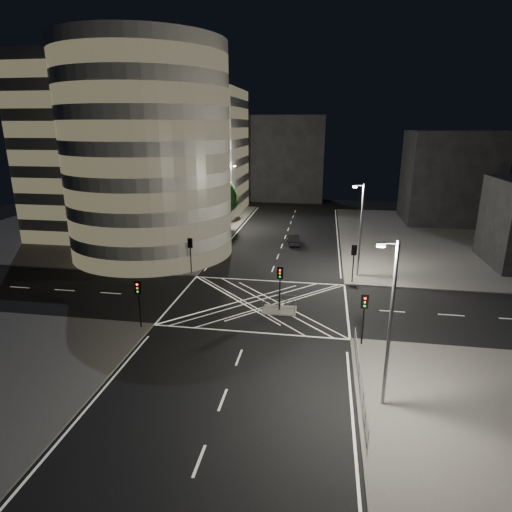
% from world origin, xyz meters
% --- Properties ---
extents(ground, '(120.00, 120.00, 0.00)m').
position_xyz_m(ground, '(0.00, 0.00, 0.00)').
color(ground, black).
rests_on(ground, ground).
extents(sidewalk_far_left, '(42.00, 42.00, 0.15)m').
position_xyz_m(sidewalk_far_left, '(-29.00, 27.00, 0.07)').
color(sidewalk_far_left, '#575451').
rests_on(sidewalk_far_left, ground).
extents(sidewalk_far_right, '(42.00, 42.00, 0.15)m').
position_xyz_m(sidewalk_far_right, '(29.00, 27.00, 0.07)').
color(sidewalk_far_right, '#575451').
rests_on(sidewalk_far_right, ground).
extents(central_island, '(3.00, 2.00, 0.15)m').
position_xyz_m(central_island, '(2.00, -1.50, 0.07)').
color(central_island, slate).
rests_on(central_island, ground).
extents(office_tower_curved, '(30.00, 29.00, 27.20)m').
position_xyz_m(office_tower_curved, '(-20.74, 18.74, 12.65)').
color(office_tower_curved, '#989690').
rests_on(office_tower_curved, sidewalk_far_left).
extents(office_block_rear, '(24.00, 16.00, 22.00)m').
position_xyz_m(office_block_rear, '(-22.00, 42.00, 11.15)').
color(office_block_rear, '#989690').
rests_on(office_block_rear, sidewalk_far_left).
extents(building_right_far, '(14.00, 12.00, 15.00)m').
position_xyz_m(building_right_far, '(26.00, 40.00, 7.65)').
color(building_right_far, black).
rests_on(building_right_far, sidewalk_far_right).
extents(building_far_end, '(18.00, 8.00, 18.00)m').
position_xyz_m(building_far_end, '(-4.00, 58.00, 9.00)').
color(building_far_end, black).
rests_on(building_far_end, ground).
extents(tree_a, '(4.66, 4.66, 7.07)m').
position_xyz_m(tree_a, '(-10.50, 9.00, 4.53)').
color(tree_a, black).
rests_on(tree_a, sidewalk_far_left).
extents(tree_b, '(4.84, 4.84, 7.67)m').
position_xyz_m(tree_b, '(-10.50, 15.00, 5.03)').
color(tree_b, black).
rests_on(tree_b, sidewalk_far_left).
extents(tree_c, '(4.71, 4.71, 7.20)m').
position_xyz_m(tree_c, '(-10.50, 21.00, 4.63)').
color(tree_c, black).
rests_on(tree_c, sidewalk_far_left).
extents(tree_d, '(5.44, 5.44, 8.40)m').
position_xyz_m(tree_d, '(-10.50, 27.00, 5.41)').
color(tree_d, black).
rests_on(tree_d, sidewalk_far_left).
extents(tree_e, '(3.62, 3.62, 5.96)m').
position_xyz_m(tree_e, '(-10.50, 33.00, 4.02)').
color(tree_e, black).
rests_on(tree_e, sidewalk_far_left).
extents(traffic_signal_fl, '(0.55, 0.22, 4.00)m').
position_xyz_m(traffic_signal_fl, '(-8.80, 6.80, 2.91)').
color(traffic_signal_fl, black).
rests_on(traffic_signal_fl, sidewalk_far_left).
extents(traffic_signal_nl, '(0.55, 0.22, 4.00)m').
position_xyz_m(traffic_signal_nl, '(-8.80, -6.80, 2.91)').
color(traffic_signal_nl, black).
rests_on(traffic_signal_nl, sidewalk_near_left).
extents(traffic_signal_fr, '(0.55, 0.22, 4.00)m').
position_xyz_m(traffic_signal_fr, '(8.80, 6.80, 2.91)').
color(traffic_signal_fr, black).
rests_on(traffic_signal_fr, sidewalk_far_right).
extents(traffic_signal_nr, '(0.55, 0.22, 4.00)m').
position_xyz_m(traffic_signal_nr, '(8.80, -6.80, 2.91)').
color(traffic_signal_nr, black).
rests_on(traffic_signal_nr, sidewalk_near_right).
extents(traffic_signal_island, '(0.55, 0.22, 4.00)m').
position_xyz_m(traffic_signal_island, '(2.00, -1.50, 2.91)').
color(traffic_signal_island, black).
rests_on(traffic_signal_island, central_island).
extents(street_lamp_left_near, '(1.25, 0.25, 10.00)m').
position_xyz_m(street_lamp_left_near, '(-9.44, 12.00, 5.54)').
color(street_lamp_left_near, slate).
rests_on(street_lamp_left_near, sidewalk_far_left).
extents(street_lamp_left_far, '(1.25, 0.25, 10.00)m').
position_xyz_m(street_lamp_left_far, '(-9.44, 30.00, 5.54)').
color(street_lamp_left_far, slate).
rests_on(street_lamp_left_far, sidewalk_far_left).
extents(street_lamp_right_far, '(1.25, 0.25, 10.00)m').
position_xyz_m(street_lamp_right_far, '(9.44, 9.00, 5.54)').
color(street_lamp_right_far, slate).
rests_on(street_lamp_right_far, sidewalk_far_right).
extents(street_lamp_right_near, '(1.25, 0.25, 10.00)m').
position_xyz_m(street_lamp_right_near, '(9.44, -14.00, 5.54)').
color(street_lamp_right_near, slate).
rests_on(street_lamp_right_near, sidewalk_near_right).
extents(railing_near_right, '(0.06, 11.70, 1.10)m').
position_xyz_m(railing_near_right, '(8.30, -12.15, 0.70)').
color(railing_near_right, slate).
rests_on(railing_near_right, sidewalk_near_right).
extents(railing_island_south, '(2.80, 0.06, 1.10)m').
position_xyz_m(railing_island_south, '(2.00, -2.40, 0.70)').
color(railing_island_south, slate).
rests_on(railing_island_south, central_island).
extents(railing_island_north, '(2.80, 0.06, 1.10)m').
position_xyz_m(railing_island_north, '(2.00, -0.60, 0.70)').
color(railing_island_north, slate).
rests_on(railing_island_north, central_island).
extents(sedan, '(2.22, 4.43, 1.39)m').
position_xyz_m(sedan, '(1.50, 20.98, 0.70)').
color(sedan, black).
rests_on(sedan, ground).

